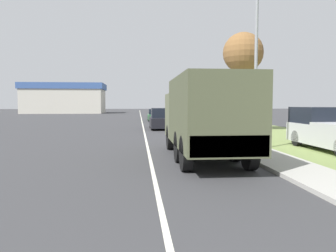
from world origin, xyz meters
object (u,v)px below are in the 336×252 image
at_px(car_nearest_ahead, 162,120).
at_px(pickup_truck, 331,130).
at_px(lamp_post, 252,36).
at_px(car_second_ahead, 156,115).
at_px(military_truck, 204,115).

xyz_separation_m(car_nearest_ahead, pickup_truck, (6.64, -13.18, 0.14)).
distance_m(pickup_truck, lamp_post, 5.49).
relative_size(car_second_ahead, lamp_post, 0.52).
height_order(car_nearest_ahead, car_second_ahead, car_nearest_ahead).
bearing_deg(pickup_truck, military_truck, -164.45).
relative_size(military_truck, pickup_truck, 1.35).
height_order(military_truck, lamp_post, lamp_post).
bearing_deg(car_nearest_ahead, lamp_post, -76.63).
height_order(car_second_ahead, pickup_truck, pickup_truck).
bearing_deg(car_second_ahead, military_truck, -89.31).
height_order(car_second_ahead, lamp_post, lamp_post).
bearing_deg(military_truck, car_nearest_ahead, 92.02).
bearing_deg(lamp_post, car_second_ahead, 96.45).
distance_m(military_truck, lamp_post, 4.68).
bearing_deg(car_second_ahead, lamp_post, -83.55).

